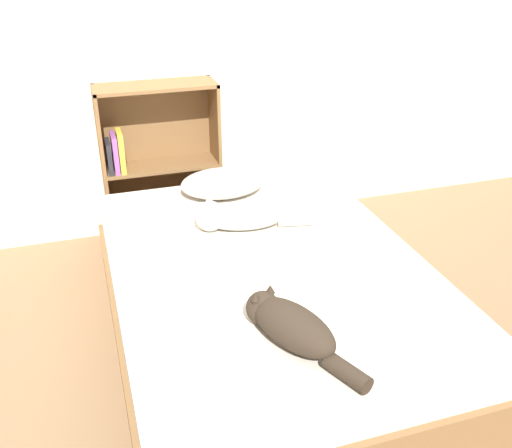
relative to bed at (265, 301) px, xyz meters
The scene contains 7 objects.
ground_plane 0.23m from the bed, ahead, with size 8.00×8.00×0.00m, color #846647.
wall_back 1.70m from the bed, 90.00° to the left, with size 8.00×0.06×2.50m.
bed is the anchor object (origin of this frame).
pillow 0.79m from the bed, 90.51° to the left, with size 0.46×0.34×0.12m.
cat_light 0.43m from the bed, 98.77° to the left, with size 0.57×0.23×0.17m.
cat_dark 0.65m from the bed, 99.99° to the right, with size 0.32×0.53×0.15m.
bookshelf 1.29m from the bed, 103.46° to the left, with size 0.70×0.26×0.98m.
Camera 1 is at (-0.70, -2.07, 1.77)m, focal length 40.00 mm.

